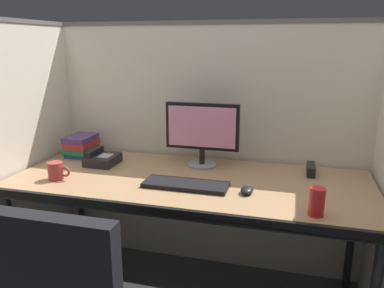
# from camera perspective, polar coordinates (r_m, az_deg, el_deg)

# --- Properties ---
(cubicle_partition_rear) EXTENTS (2.21, 0.06, 1.57)m
(cubicle_partition_rear) POSITION_cam_1_polar(r_m,az_deg,el_deg) (2.44, 2.42, -0.67)
(cubicle_partition_rear) COLOR beige
(cubicle_partition_rear) RESTS_ON ground
(cubicle_partition_left) EXTENTS (0.06, 1.41, 1.57)m
(cubicle_partition_left) POSITION_cam_1_polar(r_m,az_deg,el_deg) (2.40, -24.61, -2.31)
(cubicle_partition_left) COLOR beige
(cubicle_partition_left) RESTS_ON ground
(desk) EXTENTS (1.90, 0.80, 0.74)m
(desk) POSITION_cam_1_polar(r_m,az_deg,el_deg) (2.05, -0.46, -6.64)
(desk) COLOR #997551
(desk) RESTS_ON ground
(monitor_center) EXTENTS (0.43, 0.17, 0.37)m
(monitor_center) POSITION_cam_1_polar(r_m,az_deg,el_deg) (2.20, 1.53, 2.06)
(monitor_center) COLOR gray
(monitor_center) RESTS_ON desk
(keyboard_main) EXTENTS (0.43, 0.15, 0.02)m
(keyboard_main) POSITION_cam_1_polar(r_m,az_deg,el_deg) (1.93, -0.97, -6.11)
(keyboard_main) COLOR black
(keyboard_main) RESTS_ON desk
(computer_mouse) EXTENTS (0.06, 0.10, 0.04)m
(computer_mouse) POSITION_cam_1_polar(r_m,az_deg,el_deg) (1.87, 8.23, -6.82)
(computer_mouse) COLOR black
(computer_mouse) RESTS_ON desk
(book_stack) EXTENTS (0.16, 0.22, 0.13)m
(book_stack) POSITION_cam_1_polar(r_m,az_deg,el_deg) (2.55, -16.22, -0.21)
(book_stack) COLOR #1E478C
(book_stack) RESTS_ON desk
(soda_can) EXTENTS (0.07, 0.07, 0.12)m
(soda_can) POSITION_cam_1_polar(r_m,az_deg,el_deg) (1.69, 18.20, -8.21)
(soda_can) COLOR red
(soda_can) RESTS_ON desk
(desk_phone) EXTENTS (0.17, 0.19, 0.09)m
(desk_phone) POSITION_cam_1_polar(r_m,az_deg,el_deg) (2.34, -13.36, -2.16)
(desk_phone) COLOR black
(desk_phone) RESTS_ON desk
(red_stapler) EXTENTS (0.04, 0.15, 0.06)m
(red_stapler) POSITION_cam_1_polar(r_m,az_deg,el_deg) (2.21, 17.37, -3.64)
(red_stapler) COLOR black
(red_stapler) RESTS_ON desk
(coffee_mug) EXTENTS (0.13, 0.08, 0.09)m
(coffee_mug) POSITION_cam_1_polar(r_m,az_deg,el_deg) (2.15, -19.68, -3.81)
(coffee_mug) COLOR #993333
(coffee_mug) RESTS_ON desk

